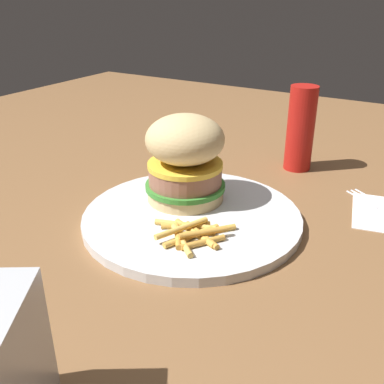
% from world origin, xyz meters
% --- Properties ---
extents(ground_plane, '(1.60, 1.60, 0.00)m').
position_xyz_m(ground_plane, '(0.00, 0.00, 0.00)').
color(ground_plane, brown).
extents(plate, '(0.28, 0.28, 0.01)m').
position_xyz_m(plate, '(0.01, -0.02, 0.01)').
color(plate, silver).
rests_on(plate, ground_plane).
extents(sandwich, '(0.11, 0.11, 0.12)m').
position_xyz_m(sandwich, '(0.04, 0.01, 0.07)').
color(sandwich, tan).
rests_on(sandwich, plate).
extents(fries_pile, '(0.09, 0.10, 0.01)m').
position_xyz_m(fries_pile, '(-0.04, -0.05, 0.02)').
color(fries_pile, '#E5B251').
rests_on(fries_pile, plate).
extents(ketchup_bottle, '(0.04, 0.04, 0.14)m').
position_xyz_m(ketchup_bottle, '(0.26, -0.07, 0.07)').
color(ketchup_bottle, '#B21914').
rests_on(ketchup_bottle, ground_plane).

